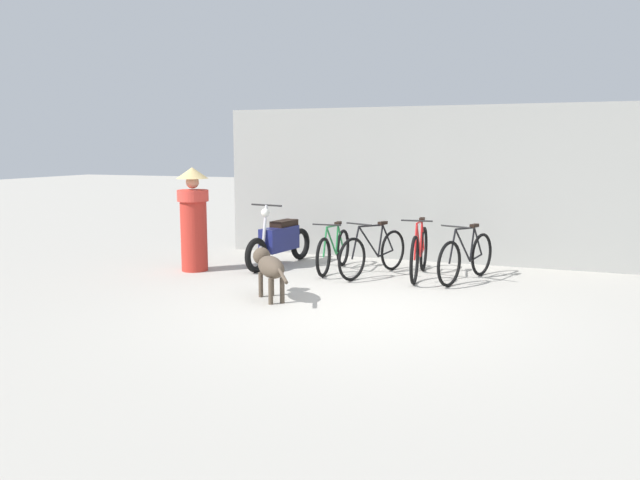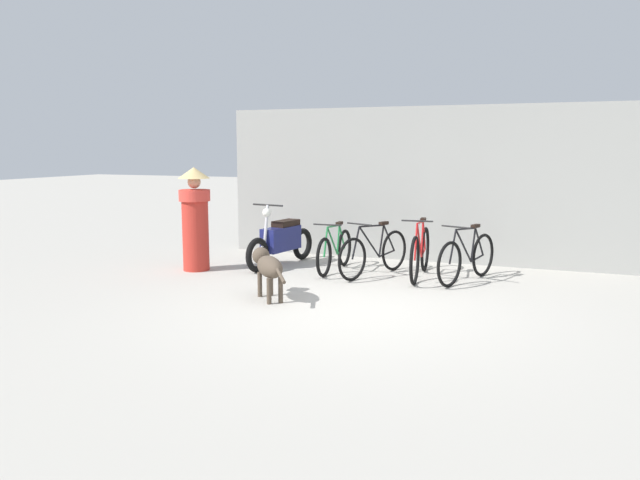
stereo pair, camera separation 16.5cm
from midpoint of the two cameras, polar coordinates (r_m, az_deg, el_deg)
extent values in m
plane|color=#ADA89E|center=(7.76, 2.71, -6.33)|extent=(60.00, 60.00, 0.00)
cube|color=gray|center=(11.06, 8.59, 5.06)|extent=(7.16, 0.20, 2.68)
torus|color=black|center=(9.58, -0.18, -1.59)|extent=(0.06, 0.62, 0.62)
torus|color=black|center=(10.50, 1.66, -0.70)|extent=(0.06, 0.62, 0.62)
cylinder|color=#1E7238|center=(9.90, 0.58, -0.08)|extent=(0.03, 0.49, 0.51)
cylinder|color=#1E7238|center=(10.17, 1.10, 0.05)|extent=(0.03, 0.13, 0.47)
cylinder|color=#1E7238|center=(9.91, 0.67, 1.27)|extent=(0.04, 0.57, 0.06)
cylinder|color=#1E7238|center=(10.33, 1.34, -0.98)|extent=(0.03, 0.37, 0.07)
cylinder|color=#1E7238|center=(10.34, 1.43, 0.32)|extent=(0.03, 0.30, 0.43)
cylinder|color=#1E7238|center=(9.61, -0.03, -0.21)|extent=(0.03, 0.18, 0.46)
cube|color=black|center=(10.18, 1.20, 1.54)|extent=(0.07, 0.18, 0.05)
cylinder|color=black|center=(9.64, 0.12, 1.40)|extent=(0.46, 0.03, 0.02)
torus|color=black|center=(9.30, 2.44, -1.77)|extent=(0.27, 0.63, 0.66)
torus|color=black|center=(10.17, 6.21, -0.94)|extent=(0.27, 0.63, 0.66)
cylinder|color=black|center=(9.60, 3.99, -0.18)|extent=(0.21, 0.51, 0.54)
cylinder|color=black|center=(9.85, 5.07, -0.07)|extent=(0.07, 0.14, 0.50)
cylinder|color=black|center=(9.61, 4.20, 1.31)|extent=(0.24, 0.60, 0.06)
cylinder|color=black|center=(10.00, 5.55, -1.22)|extent=(0.17, 0.39, 0.08)
cylinder|color=black|center=(10.01, 5.75, 0.20)|extent=(0.14, 0.31, 0.46)
cylinder|color=black|center=(9.33, 2.76, -0.27)|extent=(0.09, 0.19, 0.48)
cube|color=black|center=(9.86, 5.28, 1.55)|extent=(0.13, 0.19, 0.05)
cylinder|color=black|center=(9.35, 3.07, 1.47)|extent=(0.44, 0.18, 0.02)
torus|color=black|center=(9.14, 8.12, -1.84)|extent=(0.10, 0.72, 0.72)
torus|color=black|center=(10.17, 8.99, -0.81)|extent=(0.10, 0.72, 0.72)
cylinder|color=red|center=(9.50, 8.51, -0.03)|extent=(0.07, 0.53, 0.59)
cylinder|color=red|center=(9.80, 8.76, 0.12)|extent=(0.04, 0.14, 0.54)
cylinder|color=red|center=(9.52, 8.59, 1.61)|extent=(0.07, 0.61, 0.06)
cylinder|color=red|center=(9.98, 8.84, -1.14)|extent=(0.06, 0.40, 0.08)
cylinder|color=red|center=(9.99, 8.92, 0.43)|extent=(0.05, 0.32, 0.50)
cylinder|color=red|center=(9.17, 8.23, -0.16)|extent=(0.04, 0.19, 0.53)
cube|color=black|center=(9.82, 8.84, 1.88)|extent=(0.08, 0.18, 0.05)
cylinder|color=black|center=(9.21, 8.34, 1.75)|extent=(0.46, 0.06, 0.02)
torus|color=black|center=(9.07, 11.22, -2.16)|extent=(0.27, 0.64, 0.67)
torus|color=black|center=(9.98, 14.10, -1.29)|extent=(0.27, 0.64, 0.67)
cylinder|color=black|center=(9.39, 12.45, -0.50)|extent=(0.20, 0.49, 0.55)
cylinder|color=black|center=(9.65, 13.26, -0.39)|extent=(0.07, 0.13, 0.50)
cylinder|color=black|center=(9.40, 12.64, 1.04)|extent=(0.23, 0.57, 0.06)
cylinder|color=black|center=(9.81, 13.59, -1.59)|extent=(0.16, 0.38, 0.08)
cylinder|color=black|center=(9.82, 13.78, -0.11)|extent=(0.13, 0.30, 0.46)
cylinder|color=black|center=(9.10, 11.50, -0.59)|extent=(0.09, 0.18, 0.49)
cube|color=black|center=(9.66, 13.46, 1.29)|extent=(0.13, 0.19, 0.05)
cylinder|color=black|center=(9.13, 11.79, 1.21)|extent=(0.44, 0.18, 0.02)
torus|color=black|center=(9.98, -6.32, -1.39)|extent=(0.19, 0.57, 0.56)
torus|color=black|center=(11.08, -2.24, -0.36)|extent=(0.19, 0.57, 0.56)
cube|color=navy|center=(10.50, -4.18, 0.11)|extent=(0.41, 0.87, 0.40)
cube|color=black|center=(10.59, -3.74, 1.54)|extent=(0.32, 0.57, 0.10)
cylinder|color=silver|center=(10.11, -5.52, 1.49)|extent=(0.07, 0.16, 0.61)
cylinder|color=silver|center=(10.05, -5.99, -0.80)|extent=(0.08, 0.23, 0.21)
cylinder|color=black|center=(10.12, -5.38, 3.20)|extent=(0.58, 0.12, 0.03)
sphere|color=silver|center=(10.11, -5.48, 2.50)|extent=(0.16, 0.16, 0.14)
ellipsoid|color=#4C3F33|center=(8.14, -5.08, -2.48)|extent=(0.68, 0.71, 0.28)
cylinder|color=#4C3F33|center=(8.38, -6.00, -4.08)|extent=(0.09, 0.09, 0.33)
cylinder|color=#4C3F33|center=(8.42, -4.99, -4.00)|extent=(0.09, 0.09, 0.33)
cylinder|color=#4C3F33|center=(7.97, -5.12, -4.71)|extent=(0.09, 0.09, 0.33)
cylinder|color=#4C3F33|center=(8.02, -4.07, -4.62)|extent=(0.09, 0.09, 0.33)
sphere|color=#4C3F33|center=(8.52, -5.91, -1.47)|extent=(0.34, 0.34, 0.24)
ellipsoid|color=#4C3F33|center=(8.62, -6.09, -1.48)|extent=(0.16, 0.16, 0.09)
cylinder|color=#4C3F33|center=(7.70, -4.03, -3.31)|extent=(0.23, 0.25, 0.15)
cylinder|color=#B72D23|center=(10.25, -11.91, 0.85)|extent=(0.58, 0.58, 1.31)
cylinder|color=#D63C32|center=(10.19, -12.01, 4.00)|extent=(0.69, 0.69, 0.18)
sphere|color=tan|center=(10.18, -12.04, 5.20)|extent=(0.29, 0.29, 0.21)
cone|color=tan|center=(10.17, -12.07, 6.02)|extent=(0.70, 0.70, 0.18)
camera|label=1|loc=(0.08, -90.52, -0.08)|focal=35.00mm
camera|label=2|loc=(0.08, 89.48, 0.08)|focal=35.00mm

